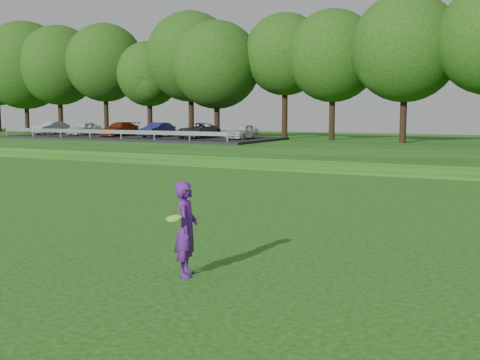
% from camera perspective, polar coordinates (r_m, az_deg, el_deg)
% --- Properties ---
extents(ground, '(140.00, 140.00, 0.00)m').
position_cam_1_polar(ground, '(11.49, -14.22, -8.80)').
color(ground, '#15430D').
rests_on(ground, ground).
extents(berm, '(130.00, 30.00, 0.60)m').
position_cam_1_polar(berm, '(42.94, 17.70, 2.71)').
color(berm, '#15430D').
rests_on(berm, ground).
extents(walking_path, '(130.00, 1.60, 0.04)m').
position_cam_1_polar(walking_path, '(29.32, 12.85, 0.62)').
color(walking_path, gray).
rests_on(walking_path, ground).
extents(treeline, '(104.00, 7.00, 15.00)m').
position_cam_1_polar(treeline, '(47.07, 18.93, 12.50)').
color(treeline, '#173D0E').
rests_on(treeline, berm).
extents(parking_lot, '(24.00, 9.00, 1.38)m').
position_cam_1_polar(parking_lot, '(51.56, -9.50, 4.39)').
color(parking_lot, black).
rests_on(parking_lot, berm).
extents(woman, '(0.64, 0.92, 1.74)m').
position_cam_1_polar(woman, '(11.00, -5.12, -4.64)').
color(woman, '#551C7E').
rests_on(woman, ground).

